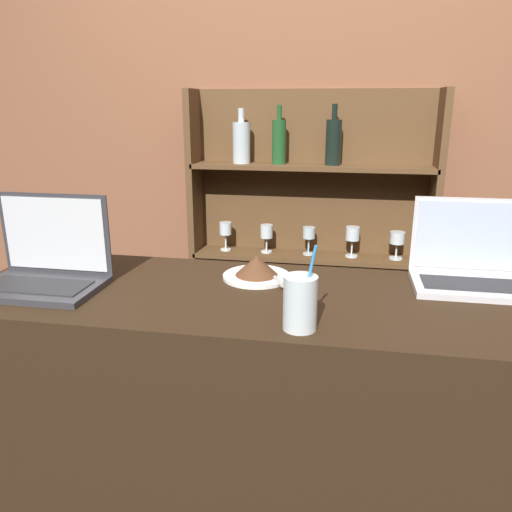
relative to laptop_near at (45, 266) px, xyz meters
The scene contains 7 objects.
bar_counter 0.88m from the laptop_near, ahead, with size 1.72×0.55×1.10m.
back_wall 1.33m from the laptop_near, 60.87° to the left, with size 7.00×0.06×2.70m.
back_shelf 1.29m from the laptop_near, 58.05° to the left, with size 1.11×0.18×1.66m.
laptop_near is the anchor object (origin of this frame).
laptop_far 1.21m from the laptop_near, 10.72° to the left, with size 0.32×0.21×0.24m.
cake_plate 0.60m from the laptop_near, 16.59° to the left, with size 0.20×0.20×0.07m.
water_glass 0.76m from the laptop_near, 11.90° to the right, with size 0.08×0.08×0.20m.
Camera 1 is at (0.19, -0.98, 1.60)m, focal length 35.00 mm.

